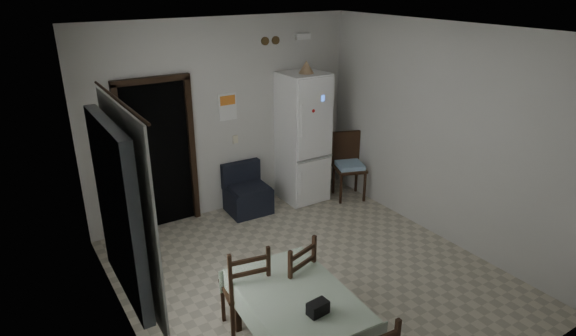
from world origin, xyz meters
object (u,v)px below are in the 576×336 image
(dining_chair_far_left, at_px, (245,286))
(dining_chair_far_right, at_px, (288,280))
(corner_chair, at_px, (350,167))
(dining_table, at_px, (296,325))
(navy_seat, at_px, (248,189))
(fridge, at_px, (302,138))

(dining_chair_far_left, distance_m, dining_chair_far_right, 0.45)
(corner_chair, bearing_deg, dining_chair_far_left, -126.33)
(dining_chair_far_right, bearing_deg, dining_table, 49.20)
(dining_table, relative_size, dining_chair_far_right, 1.35)
(corner_chair, distance_m, dining_chair_far_right, 3.23)
(dining_table, bearing_deg, dining_chair_far_right, 70.42)
(navy_seat, height_order, dining_chair_far_left, dining_chair_far_left)
(fridge, xyz_separation_m, navy_seat, (-1.00, 0.00, -0.65))
(fridge, relative_size, navy_seat, 2.74)
(dining_table, bearing_deg, navy_seat, 74.41)
(dining_chair_far_left, bearing_deg, dining_chair_far_right, 172.83)
(dining_chair_far_left, xyz_separation_m, dining_chair_far_right, (0.43, -0.14, -0.01))
(fridge, bearing_deg, corner_chair, -32.48)
(navy_seat, bearing_deg, fridge, 2.42)
(dining_table, height_order, dining_chair_far_right, dining_chair_far_right)
(fridge, bearing_deg, dining_chair_far_right, -126.07)
(navy_seat, height_order, corner_chair, corner_chair)
(navy_seat, relative_size, dining_chair_far_right, 0.74)
(dining_table, distance_m, dining_chair_far_left, 0.67)
(fridge, xyz_separation_m, dining_chair_far_right, (-1.84, -2.48, -0.52))
(fridge, relative_size, dining_chair_far_left, 1.99)
(corner_chair, bearing_deg, dining_chair_far_right, -120.10)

